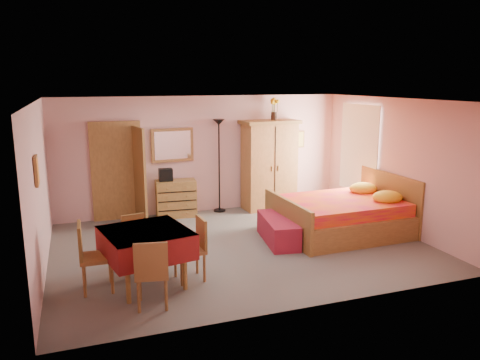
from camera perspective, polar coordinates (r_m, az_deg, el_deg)
name	(u,v)px	position (r m, az deg, el deg)	size (l,w,h in m)	color
floor	(240,246)	(8.53, 0.04, -8.03)	(6.50, 6.50, 0.00)	#68625C
ceiling	(240,100)	(8.01, 0.04, 9.71)	(6.50, 6.50, 0.00)	brown
wall_back	(203,154)	(10.52, -4.52, 3.12)	(6.50, 0.10, 2.60)	#D09897
wall_front	(307,213)	(5.94, 8.15, -3.98)	(6.50, 0.10, 2.60)	#D09897
wall_left	(39,190)	(7.74, -23.27, -1.08)	(0.10, 5.00, 2.60)	#D09897
wall_right	(395,164)	(9.73, 18.39, 1.81)	(0.10, 5.00, 2.60)	#D09897
doorway	(117,172)	(10.23, -14.79, 0.93)	(1.06, 0.12, 2.15)	#9E6B35
window	(359,149)	(10.65, 14.34, 3.70)	(0.08, 1.40, 1.95)	white
picture_left	(36,171)	(7.08, -23.57, 1.04)	(0.04, 0.32, 0.42)	orange
picture_back	(298,139)	(11.29, 7.13, 4.96)	(0.30, 0.04, 0.40)	#D8BF59
chest_of_drawers	(176,198)	(10.30, -7.80, -2.25)	(0.86, 0.43, 0.81)	olive
wall_mirror	(173,145)	(10.28, -8.22, 4.23)	(0.93, 0.05, 0.73)	white
stereo	(166,175)	(10.16, -9.05, 0.63)	(0.29, 0.21, 0.27)	black
floor_lamp	(219,166)	(10.49, -2.56, 1.72)	(0.27, 0.27, 2.09)	black
wardrobe	(269,165)	(10.76, 3.58, 1.85)	(1.31, 0.67, 2.05)	#A96E39
sunflower_vase	(274,109)	(10.71, 4.19, 8.64)	(0.20, 0.20, 0.49)	yellow
bed	(341,206)	(9.26, 12.16, -3.06)	(2.40, 1.89, 1.11)	red
bench	(278,230)	(8.71, 4.66, -6.08)	(0.49, 1.33, 0.44)	maroon
dining_table	(147,258)	(6.97, -11.32, -9.29)	(1.14, 1.14, 0.84)	maroon
chair_south	(152,272)	(6.34, -10.68, -10.98)	(0.43, 0.43, 0.94)	brown
chair_north	(137,242)	(7.65, -12.44, -7.40)	(0.38, 0.38, 0.83)	#B0753B
chair_west	(97,257)	(6.96, -17.07, -8.92)	(0.46, 0.46, 1.00)	#A76C38
chair_east	(189,250)	(7.05, -6.20, -8.43)	(0.43, 0.43, 0.94)	#9C6335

